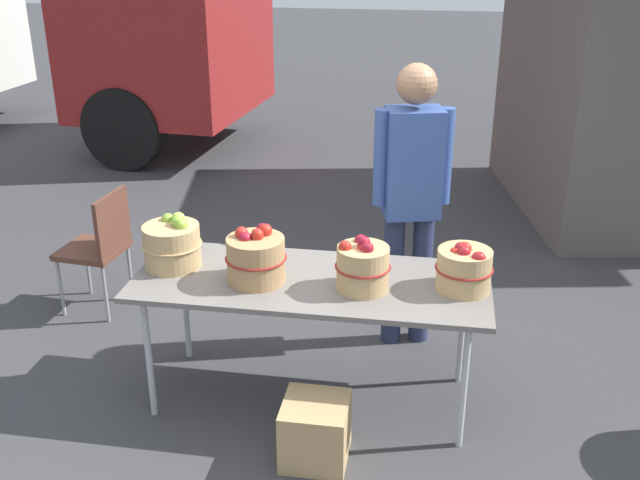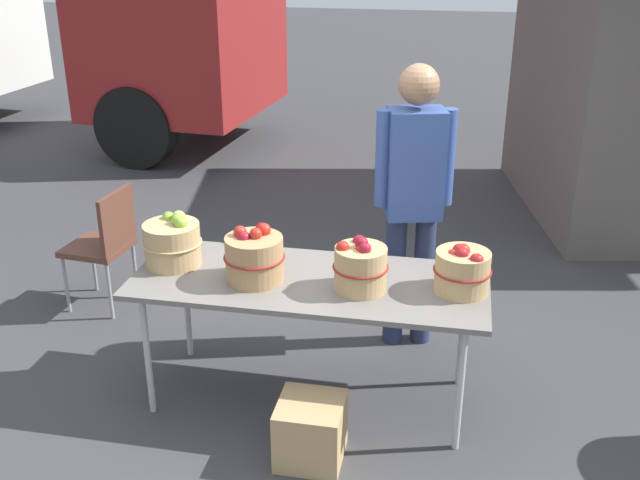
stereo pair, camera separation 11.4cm
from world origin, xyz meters
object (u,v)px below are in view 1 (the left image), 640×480
market_table (311,287)px  folding_chair (100,242)px  apple_basket_green_0 (172,244)px  vendor_adult (412,187)px  apple_basket_red_2 (464,268)px  produce_crate (315,431)px  apple_basket_red_0 (256,258)px  apple_basket_red_1 (363,266)px

market_table → folding_chair: folding_chair is taller
market_table → apple_basket_green_0: (-0.78, 0.04, 0.17)m
market_table → vendor_adult: size_ratio=1.07×
apple_basket_red_2 → folding_chair: 2.55m
apple_basket_green_0 → produce_crate: apple_basket_green_0 is taller
apple_basket_red_0 → folding_chair: bearing=146.4°
apple_basket_green_0 → folding_chair: 1.18m
apple_basket_red_0 → market_table: bearing=12.3°
apple_basket_red_1 → produce_crate: 0.86m
vendor_adult → produce_crate: size_ratio=5.45×
apple_basket_red_0 → folding_chair: (-1.31, 0.87, -0.37)m
market_table → apple_basket_green_0: apple_basket_green_0 is taller
apple_basket_red_2 → produce_crate: bearing=-142.6°
vendor_adult → produce_crate: bearing=58.5°
apple_basket_red_1 → folding_chair: size_ratio=0.34×
apple_basket_red_0 → folding_chair: size_ratio=0.38×
apple_basket_red_0 → apple_basket_red_1: bearing=-0.6°
apple_basket_red_0 → produce_crate: 0.94m
folding_chair → produce_crate: bearing=58.0°
folding_chair → market_table: bearing=68.9°
apple_basket_red_0 → apple_basket_red_2: bearing=3.9°
apple_basket_red_2 → vendor_adult: vendor_adult is taller
apple_basket_red_0 → vendor_adult: (0.77, 0.79, 0.16)m
apple_basket_green_0 → vendor_adult: bearing=28.5°
vendor_adult → apple_basket_green_0: bearing=13.8°
apple_basket_red_2 → folding_chair: bearing=161.5°
market_table → vendor_adult: vendor_adult is taller
market_table → apple_basket_red_0: apple_basket_red_0 is taller
vendor_adult → market_table: bearing=41.7°
folding_chair → apple_basket_red_1: bearing=70.8°
apple_basket_red_1 → apple_basket_red_2: (0.52, 0.08, -0.01)m
apple_basket_red_0 → produce_crate: apple_basket_red_0 is taller
apple_basket_red_0 → apple_basket_red_1: size_ratio=1.11×
apple_basket_red_1 → apple_basket_red_0: bearing=179.4°
vendor_adult → apple_basket_red_1: bearing=61.0°
market_table → folding_chair: (-1.59, 0.81, -0.20)m
vendor_adult → folding_chair: (-2.08, 0.08, -0.54)m
vendor_adult → apple_basket_red_0: bearing=31.2°
apple_basket_green_0 → apple_basket_red_1: apple_basket_green_0 is taller
market_table → apple_basket_red_2: size_ratio=6.32×
market_table → apple_basket_red_0: (-0.28, -0.06, 0.18)m
apple_basket_green_0 → apple_basket_red_2: 1.58m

